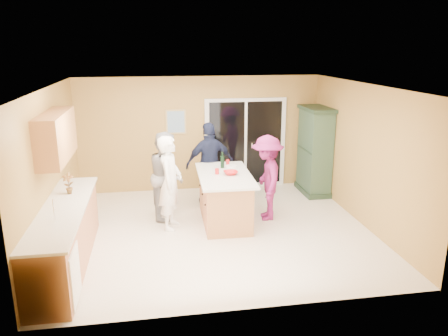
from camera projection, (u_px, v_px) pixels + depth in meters
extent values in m
plane|color=white|center=(217.00, 230.00, 7.95)|extent=(5.50, 5.50, 0.00)
cube|color=silver|center=(216.00, 86.00, 7.25)|extent=(5.50, 5.00, 0.10)
cube|color=tan|center=(200.00, 134.00, 9.97)|extent=(5.50, 0.10, 2.60)
cube|color=tan|center=(247.00, 215.00, 5.23)|extent=(5.50, 0.10, 2.60)
cube|color=tan|center=(51.00, 169.00, 7.17)|extent=(0.10, 5.00, 2.60)
cube|color=tan|center=(364.00, 155.00, 8.04)|extent=(0.10, 5.00, 2.60)
cube|color=#BD7149|center=(65.00, 238.00, 6.59)|extent=(0.60, 3.00, 0.90)
cube|color=white|center=(51.00, 278.00, 5.56)|extent=(0.62, 0.60, 0.72)
cube|color=beige|center=(63.00, 209.00, 6.46)|extent=(0.65, 3.05, 0.04)
cylinder|color=silver|center=(54.00, 210.00, 5.94)|extent=(0.02, 0.02, 0.30)
cube|color=#BD7149|center=(56.00, 136.00, 6.85)|extent=(0.35, 1.60, 0.75)
cube|color=silver|center=(245.00, 143.00, 10.18)|extent=(1.90, 0.05, 2.10)
cube|color=black|center=(245.00, 143.00, 10.17)|extent=(1.70, 0.03, 1.94)
cube|color=silver|center=(246.00, 143.00, 10.16)|extent=(0.06, 0.04, 1.94)
cube|color=silver|center=(252.00, 145.00, 10.19)|extent=(0.02, 0.03, 0.12)
cube|color=tan|center=(176.00, 122.00, 9.79)|extent=(0.46, 0.03, 0.56)
cube|color=#44628D|center=(176.00, 122.00, 9.78)|extent=(0.38, 0.02, 0.48)
cube|color=#BD7149|center=(225.00, 199.00, 8.26)|extent=(0.86, 1.61, 0.90)
cube|color=beige|center=(225.00, 175.00, 8.13)|extent=(1.02, 1.82, 0.04)
cube|color=black|center=(225.00, 219.00, 8.37)|extent=(0.78, 1.53, 0.10)
cube|color=#203422|center=(312.00, 190.00, 10.01)|extent=(0.54, 1.03, 0.12)
cube|color=#37533E|center=(315.00, 151.00, 9.76)|extent=(0.48, 0.97, 1.82)
cube|color=#203422|center=(317.00, 109.00, 9.51)|extent=(0.56, 1.07, 0.08)
imported|color=white|center=(170.00, 183.00, 7.86)|extent=(0.57, 0.72, 1.73)
imported|color=#9D9D9F|center=(167.00, 175.00, 8.39)|extent=(0.74, 0.90, 1.69)
imported|color=#171C32|center=(210.00, 164.00, 9.07)|extent=(1.08, 0.59, 1.75)
imported|color=#821C54|center=(267.00, 178.00, 8.31)|extent=(0.73, 1.12, 1.64)
imported|color=red|center=(231.00, 173.00, 8.09)|extent=(0.28, 0.28, 0.06)
imported|color=#AA1611|center=(68.00, 184.00, 7.01)|extent=(0.19, 0.13, 0.35)
cylinder|color=red|center=(217.00, 171.00, 8.12)|extent=(0.08, 0.08, 0.11)
cylinder|color=red|center=(228.00, 162.00, 8.74)|extent=(0.09, 0.09, 0.10)
cylinder|color=black|center=(222.00, 162.00, 8.51)|extent=(0.08, 0.08, 0.24)
cylinder|color=black|center=(222.00, 154.00, 8.46)|extent=(0.03, 0.03, 0.09)
cylinder|color=white|center=(231.00, 166.00, 8.64)|extent=(0.25, 0.25, 0.02)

